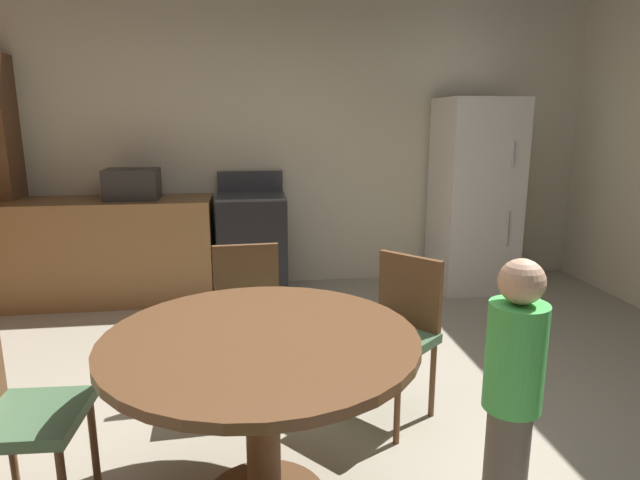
{
  "coord_description": "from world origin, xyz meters",
  "views": [
    {
      "loc": [
        -0.38,
        -2.31,
        1.59
      ],
      "look_at": [
        0.1,
        1.18,
        0.78
      ],
      "focal_mm": 30.16,
      "sensor_mm": 36.0,
      "label": 1
    }
  ],
  "objects_px": {
    "person_child": "(512,388)",
    "oven_range": "(252,244)",
    "chair_north": "(248,312)",
    "chair_west": "(9,407)",
    "refrigerator": "(474,195)",
    "microwave": "(132,184)",
    "dining_table": "(262,372)",
    "chair_northeast": "(397,327)"
  },
  "relations": [
    {
      "from": "microwave",
      "to": "chair_north",
      "type": "bearing_deg",
      "value": -62.36
    },
    {
      "from": "oven_range",
      "to": "dining_table",
      "type": "bearing_deg",
      "value": -89.96
    },
    {
      "from": "chair_north",
      "to": "chair_northeast",
      "type": "relative_size",
      "value": 1.0
    },
    {
      "from": "chair_northeast",
      "to": "person_child",
      "type": "xyz_separation_m",
      "value": [
        0.21,
        -0.85,
        0.08
      ]
    },
    {
      "from": "refrigerator",
      "to": "chair_west",
      "type": "height_order",
      "value": "refrigerator"
    },
    {
      "from": "oven_range",
      "to": "dining_table",
      "type": "distance_m",
      "value": 2.8
    },
    {
      "from": "dining_table",
      "to": "refrigerator",
      "type": "bearing_deg",
      "value": 53.15
    },
    {
      "from": "chair_north",
      "to": "chair_northeast",
      "type": "xyz_separation_m",
      "value": [
        0.78,
        -0.33,
        0.0
      ]
    },
    {
      "from": "person_child",
      "to": "chair_northeast",
      "type": "bearing_deg",
      "value": -63.14
    },
    {
      "from": "chair_north",
      "to": "person_child",
      "type": "distance_m",
      "value": 1.55
    },
    {
      "from": "chair_north",
      "to": "person_child",
      "type": "xyz_separation_m",
      "value": [
        1.0,
        -1.18,
        0.08
      ]
    },
    {
      "from": "refrigerator",
      "to": "chair_northeast",
      "type": "xyz_separation_m",
      "value": [
        -1.32,
        -2.11,
        -0.38
      ]
    },
    {
      "from": "microwave",
      "to": "chair_north",
      "type": "distance_m",
      "value": 2.13
    },
    {
      "from": "refrigerator",
      "to": "chair_northeast",
      "type": "bearing_deg",
      "value": -122.06
    },
    {
      "from": "chair_west",
      "to": "person_child",
      "type": "xyz_separation_m",
      "value": [
        1.91,
        -0.26,
        0.08
      ]
    },
    {
      "from": "oven_range",
      "to": "person_child",
      "type": "bearing_deg",
      "value": -72.55
    },
    {
      "from": "dining_table",
      "to": "chair_west",
      "type": "height_order",
      "value": "chair_west"
    },
    {
      "from": "dining_table",
      "to": "chair_north",
      "type": "bearing_deg",
      "value": 92.94
    },
    {
      "from": "microwave",
      "to": "chair_northeast",
      "type": "distance_m",
      "value": 2.82
    },
    {
      "from": "oven_range",
      "to": "chair_north",
      "type": "distance_m",
      "value": 1.83
    },
    {
      "from": "refrigerator",
      "to": "person_child",
      "type": "height_order",
      "value": "refrigerator"
    },
    {
      "from": "chair_north",
      "to": "refrigerator",
      "type": "bearing_deg",
      "value": 127.21
    },
    {
      "from": "chair_west",
      "to": "refrigerator",
      "type": "bearing_deg",
      "value": 44.53
    },
    {
      "from": "oven_range",
      "to": "dining_table",
      "type": "height_order",
      "value": "oven_range"
    },
    {
      "from": "dining_table",
      "to": "person_child",
      "type": "bearing_deg",
      "value": -12.85
    },
    {
      "from": "refrigerator",
      "to": "chair_north",
      "type": "height_order",
      "value": "refrigerator"
    },
    {
      "from": "chair_northeast",
      "to": "chair_west",
      "type": "relative_size",
      "value": 1.0
    },
    {
      "from": "chair_north",
      "to": "person_child",
      "type": "bearing_deg",
      "value": 37.13
    },
    {
      "from": "chair_northeast",
      "to": "oven_range",
      "type": "bearing_deg",
      "value": -112.0
    },
    {
      "from": "microwave",
      "to": "dining_table",
      "type": "relative_size",
      "value": 0.36
    },
    {
      "from": "chair_north",
      "to": "chair_west",
      "type": "xyz_separation_m",
      "value": [
        -0.92,
        -0.92,
        0.0
      ]
    },
    {
      "from": "oven_range",
      "to": "chair_northeast",
      "type": "height_order",
      "value": "oven_range"
    },
    {
      "from": "oven_range",
      "to": "chair_north",
      "type": "relative_size",
      "value": 1.26
    },
    {
      "from": "refrigerator",
      "to": "chair_north",
      "type": "relative_size",
      "value": 2.02
    },
    {
      "from": "microwave",
      "to": "chair_north",
      "type": "height_order",
      "value": "microwave"
    },
    {
      "from": "person_child",
      "to": "oven_range",
      "type": "bearing_deg",
      "value": -59.7
    },
    {
      "from": "microwave",
      "to": "person_child",
      "type": "distance_m",
      "value": 3.61
    },
    {
      "from": "microwave",
      "to": "person_child",
      "type": "xyz_separation_m",
      "value": [
        1.95,
        -3.01,
        -0.45
      ]
    },
    {
      "from": "chair_north",
      "to": "oven_range",
      "type": "bearing_deg",
      "value": 175.56
    },
    {
      "from": "microwave",
      "to": "dining_table",
      "type": "distance_m",
      "value": 3.0
    },
    {
      "from": "oven_range",
      "to": "chair_northeast",
      "type": "distance_m",
      "value": 2.29
    },
    {
      "from": "chair_north",
      "to": "chair_west",
      "type": "distance_m",
      "value": 1.3
    }
  ]
}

